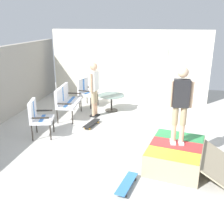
{
  "coord_description": "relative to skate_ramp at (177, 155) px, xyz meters",
  "views": [
    {
      "loc": [
        -6.2,
        -0.93,
        2.99
      ],
      "look_at": [
        0.18,
        0.4,
        0.7
      ],
      "focal_mm": 41.99,
      "sensor_mm": 36.0,
      "label": 1
    }
  ],
  "objects": [
    {
      "name": "patio_chair_near_house",
      "position": [
        3.65,
        3.16,
        0.36
      ],
      "size": [
        0.73,
        0.68,
        1.02
      ],
      "color": "#2D2823",
      "rests_on": "ground_plane"
    },
    {
      "name": "skate_ramp",
      "position": [
        0.0,
        0.0,
        0.0
      ],
      "size": [
        1.73,
        1.98,
        0.5
      ],
      "color": "tan",
      "rests_on": "ground_plane"
    },
    {
      "name": "person_watching",
      "position": [
        2.63,
        2.56,
        0.78
      ],
      "size": [
        0.47,
        0.29,
        1.75
      ],
      "color": "black",
      "rests_on": "ground_plane"
    },
    {
      "name": "skateboard_by_bench",
      "position": [
        1.79,
        2.42,
        -0.16
      ],
      "size": [
        0.82,
        0.36,
        0.1
      ],
      "color": "black",
      "rests_on": "ground_plane"
    },
    {
      "name": "ground_plane",
      "position": [
        1.02,
        1.28,
        -0.3
      ],
      "size": [
        12.0,
        12.0,
        0.1
      ],
      "primitive_type": "cube",
      "color": "beige"
    },
    {
      "name": "house_facade",
      "position": [
        4.81,
        1.76,
        1.09
      ],
      "size": [
        0.23,
        6.0,
        2.67
      ],
      "color": "silver",
      "rests_on": "ground_plane"
    },
    {
      "name": "patio_chair_by_wall",
      "position": [
        0.79,
        3.61,
        0.36
      ],
      "size": [
        0.75,
        0.7,
        1.02
      ],
      "color": "#2D2823",
      "rests_on": "ground_plane"
    },
    {
      "name": "person_skater",
      "position": [
        0.07,
        0.02,
        1.2
      ],
      "size": [
        0.26,
        0.48,
        1.64
      ],
      "color": "silver",
      "rests_on": "skate_ramp"
    },
    {
      "name": "patio_table",
      "position": [
        3.28,
        2.13,
        0.16
      ],
      "size": [
        0.9,
        0.9,
        0.57
      ],
      "color": "#2D2823",
      "rests_on": "ground_plane"
    },
    {
      "name": "skateboard_spare",
      "position": [
        -1.01,
        0.93,
        -0.16
      ],
      "size": [
        0.82,
        0.34,
        0.1
      ],
      "color": "#3372B2",
      "rests_on": "ground_plane"
    },
    {
      "name": "patio_bench",
      "position": [
        2.38,
        3.44,
        0.37
      ],
      "size": [
        1.3,
        0.67,
        1.02
      ],
      "color": "#2D2823",
      "rests_on": "ground_plane"
    }
  ]
}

